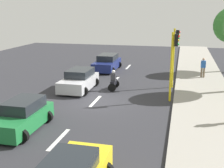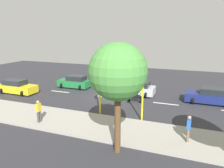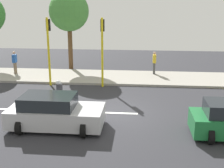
% 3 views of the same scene
% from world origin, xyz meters
% --- Properties ---
extents(ground_plane, '(40.00, 60.00, 0.10)m').
position_xyz_m(ground_plane, '(0.00, 0.00, -0.05)').
color(ground_plane, '#2D2D33').
extents(sidewalk, '(4.00, 60.00, 0.15)m').
position_xyz_m(sidewalk, '(7.00, 0.00, 0.07)').
color(sidewalk, '#9E998E').
rests_on(sidewalk, ground).
extents(lane_stripe_north, '(0.20, 2.40, 0.01)m').
position_xyz_m(lane_stripe_north, '(0.00, -6.00, 0.01)').
color(lane_stripe_north, white).
rests_on(lane_stripe_north, ground).
extents(lane_stripe_mid, '(0.20, 2.40, 0.01)m').
position_xyz_m(lane_stripe_mid, '(0.00, 0.00, 0.01)').
color(lane_stripe_mid, white).
rests_on(lane_stripe_mid, ground).
extents(lane_stripe_south, '(0.20, 2.40, 0.01)m').
position_xyz_m(lane_stripe_south, '(0.00, 6.00, 0.01)').
color(lane_stripe_south, white).
rests_on(lane_stripe_south, ground).
extents(lane_stripe_far_south, '(0.20, 2.40, 0.01)m').
position_xyz_m(lane_stripe_far_south, '(0.00, 12.00, 0.01)').
color(lane_stripe_far_south, white).
rests_on(lane_stripe_far_south, ground).
extents(car_green, '(2.13, 3.89, 1.52)m').
position_xyz_m(car_green, '(-2.22, -5.33, 0.71)').
color(car_green, '#1E7238').
rests_on(car_green, ground).
extents(car_dark_blue, '(2.34, 4.51, 1.52)m').
position_xyz_m(car_dark_blue, '(-1.76, 9.97, 0.71)').
color(car_dark_blue, navy).
rests_on(car_dark_blue, ground).
extents(car_silver, '(2.34, 4.19, 1.52)m').
position_xyz_m(car_silver, '(-2.01, 2.49, 0.71)').
color(car_silver, '#B7B7BC').
rests_on(car_silver, ground).
extents(motorcycle, '(0.60, 1.30, 1.53)m').
position_xyz_m(motorcycle, '(0.52, 3.05, 0.64)').
color(motorcycle, black).
rests_on(motorcycle, ground).
extents(pedestrian_near_signal, '(0.40, 0.24, 1.69)m').
position_xyz_m(pedestrian_near_signal, '(7.20, 8.19, 1.06)').
color(pedestrian_near_signal, '#72604C').
rests_on(pedestrian_near_signal, sidewalk).
extents(traffic_light_corner, '(0.49, 0.24, 4.50)m').
position_xyz_m(traffic_light_corner, '(4.85, 4.74, 2.93)').
color(traffic_light_corner, yellow).
rests_on(traffic_light_corner, ground).
extents(traffic_light_midblock, '(0.49, 0.24, 4.50)m').
position_xyz_m(traffic_light_midblock, '(4.85, 1.19, 2.93)').
color(traffic_light_midblock, yellow).
rests_on(traffic_light_midblock, ground).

